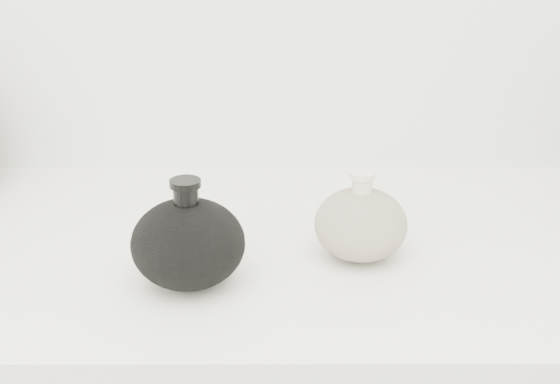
{
  "coord_description": "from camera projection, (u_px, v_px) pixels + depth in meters",
  "views": [
    {
      "loc": [
        0.0,
        0.13,
        1.29
      ],
      "look_at": [
        0.01,
        0.92,
        0.97
      ],
      "focal_mm": 50.0,
      "sensor_mm": 36.0,
      "label": 1
    }
  ],
  "objects": [
    {
      "name": "black_gourd_vase",
      "position": [
        188.0,
        243.0,
        0.8
      ],
      "size": [
        0.14,
        0.14,
        0.12
      ],
      "color": "black",
      "rests_on": "display_counter"
    },
    {
      "name": "cream_gourd_vase",
      "position": [
        361.0,
        223.0,
        0.86
      ],
      "size": [
        0.1,
        0.1,
        0.1
      ],
      "color": "beige",
      "rests_on": "display_counter"
    }
  ]
}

